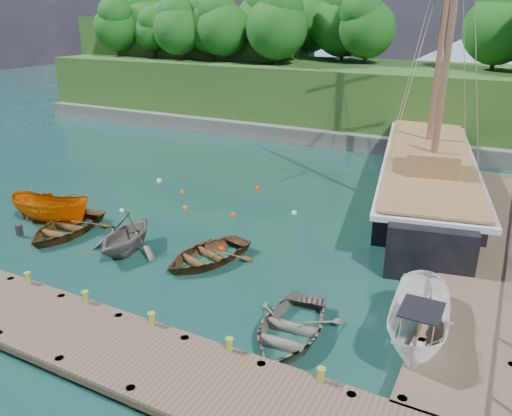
% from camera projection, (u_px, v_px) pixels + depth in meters
% --- Properties ---
extents(ground, '(160.00, 160.00, 0.00)m').
position_uv_depth(ground, '(190.00, 264.00, 22.01)').
color(ground, '#17392A').
rests_on(ground, ground).
extents(dock_near, '(20.00, 3.20, 1.10)m').
position_uv_depth(dock_near, '(124.00, 352.00, 15.62)').
color(dock_near, brown).
rests_on(dock_near, ground).
extents(dock_east, '(3.20, 24.00, 1.10)m').
position_uv_depth(dock_east, '(487.00, 247.00, 22.68)').
color(dock_east, brown).
rests_on(dock_east, ground).
extents(bollard_0, '(0.26, 0.26, 0.45)m').
position_uv_depth(bollard_0, '(31.00, 296.00, 19.52)').
color(bollard_0, olive).
rests_on(bollard_0, ground).
extents(bollard_1, '(0.26, 0.26, 0.45)m').
position_uv_depth(bollard_1, '(88.00, 316.00, 18.22)').
color(bollard_1, olive).
rests_on(bollard_1, ground).
extents(bollard_2, '(0.26, 0.26, 0.45)m').
position_uv_depth(bollard_2, '(154.00, 339.00, 16.93)').
color(bollard_2, olive).
rests_on(bollard_2, ground).
extents(bollard_3, '(0.26, 0.26, 0.45)m').
position_uv_depth(bollard_3, '(230.00, 366.00, 15.64)').
color(bollard_3, olive).
rests_on(bollard_3, ground).
extents(bollard_4, '(0.26, 0.26, 0.45)m').
position_uv_depth(bollard_4, '(320.00, 398.00, 14.35)').
color(bollard_4, olive).
rests_on(bollard_4, ground).
extents(rowboat_0, '(3.65, 4.84, 0.95)m').
position_uv_depth(rowboat_0, '(66.00, 234.00, 25.07)').
color(rowboat_0, '#57391A').
rests_on(rowboat_0, ground).
extents(rowboat_1, '(3.85, 4.28, 2.01)m').
position_uv_depth(rowboat_1, '(127.00, 251.00, 23.25)').
color(rowboat_1, '#686056').
rests_on(rowboat_1, ground).
extents(rowboat_2, '(4.26, 5.07, 0.90)m').
position_uv_depth(rowboat_2, '(207.00, 261.00, 22.26)').
color(rowboat_2, brown).
rests_on(rowboat_2, ground).
extents(rowboat_3, '(3.60, 4.77, 0.93)m').
position_uv_depth(rowboat_3, '(289.00, 337.00, 17.05)').
color(rowboat_3, '#666155').
rests_on(rowboat_3, ground).
extents(motorboat_orange, '(4.85, 2.56, 1.78)m').
position_uv_depth(motorboat_orange, '(54.00, 223.00, 26.37)').
color(motorboat_orange, '#C25401').
rests_on(motorboat_orange, ground).
extents(cabin_boat_white, '(2.41, 5.30, 1.98)m').
position_uv_depth(cabin_boat_white, '(416.00, 346.00, 16.58)').
color(cabin_boat_white, white).
rests_on(cabin_boat_white, ground).
extents(schooner, '(8.69, 27.66, 20.45)m').
position_uv_depth(schooner, '(426.00, 180.00, 29.54)').
color(schooner, black).
rests_on(schooner, ground).
extents(mooring_buoy_0, '(0.28, 0.28, 0.28)m').
position_uv_depth(mooring_buoy_0, '(122.00, 211.00, 27.96)').
color(mooring_buoy_0, silver).
rests_on(mooring_buoy_0, ground).
extents(mooring_buoy_1, '(0.31, 0.31, 0.31)m').
position_uv_depth(mooring_buoy_1, '(185.00, 208.00, 28.33)').
color(mooring_buoy_1, orange).
rests_on(mooring_buoy_1, ground).
extents(mooring_buoy_2, '(0.32, 0.32, 0.32)m').
position_uv_depth(mooring_buoy_2, '(234.00, 215.00, 27.36)').
color(mooring_buoy_2, '#F92B10').
rests_on(mooring_buoy_2, ground).
extents(mooring_buoy_3, '(0.32, 0.32, 0.32)m').
position_uv_depth(mooring_buoy_3, '(294.00, 214.00, 27.59)').
color(mooring_buoy_3, silver).
rests_on(mooring_buoy_3, ground).
extents(mooring_buoy_4, '(0.28, 0.28, 0.28)m').
position_uv_depth(mooring_buoy_4, '(182.00, 192.00, 30.86)').
color(mooring_buoy_4, '#F24400').
rests_on(mooring_buoy_4, ground).
extents(mooring_buoy_5, '(0.34, 0.34, 0.34)m').
position_uv_depth(mooring_buoy_5, '(258.00, 189.00, 31.48)').
color(mooring_buoy_5, '#DB3700').
rests_on(mooring_buoy_5, ground).
extents(mooring_buoy_6, '(0.36, 0.36, 0.36)m').
position_uv_depth(mooring_buoy_6, '(159.00, 181.00, 32.91)').
color(mooring_buoy_6, silver).
rests_on(mooring_buoy_6, ground).
extents(mooring_buoy_7, '(0.34, 0.34, 0.34)m').
position_uv_depth(mooring_buoy_7, '(222.00, 250.00, 23.33)').
color(mooring_buoy_7, red).
rests_on(mooring_buoy_7, ground).
extents(headland, '(51.00, 19.31, 12.90)m').
position_uv_depth(headland, '(258.00, 63.00, 51.45)').
color(headland, '#474744').
rests_on(headland, ground).
extents(distant_ridge, '(117.00, 40.00, 10.00)m').
position_uv_depth(distant_ridge, '(473.00, 56.00, 76.39)').
color(distant_ridge, '#728CA5').
rests_on(distant_ridge, ground).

